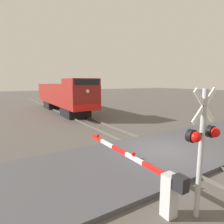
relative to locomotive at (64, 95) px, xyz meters
name	(u,v)px	position (x,y,z in m)	size (l,w,h in m)	color
ground_plane	(162,153)	(0.00, -16.70, -2.10)	(160.00, 160.00, 0.00)	#514C47
rail_track_left	(152,155)	(-0.72, -16.70, -2.03)	(0.08, 80.00, 0.15)	#59544C
rail_track_right	(171,150)	(0.72, -16.70, -2.03)	(0.08, 80.00, 0.15)	#59544C
road_surface	(162,152)	(0.00, -16.70, -2.02)	(36.00, 5.47, 0.17)	#47474C
locomotive	(64,95)	(0.00, 0.00, 0.00)	(2.88, 15.22, 4.11)	black
crossing_signal	(202,141)	(-2.79, -20.70, 0.13)	(1.18, 0.33, 3.66)	#ADADB2
crossing_gate	(154,179)	(-3.46, -19.63, -1.25)	(0.36, 5.45, 1.38)	silver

